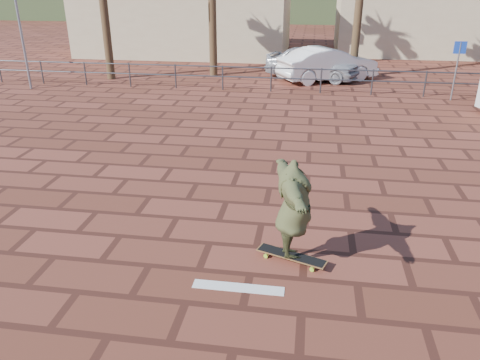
# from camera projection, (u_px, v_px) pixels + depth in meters

# --- Properties ---
(ground) EXTENTS (120.00, 120.00, 0.00)m
(ground) POSITION_uv_depth(u_px,v_px,m) (210.00, 243.00, 8.29)
(ground) COLOR brown
(ground) RESTS_ON ground
(paint_stripe) EXTENTS (1.40, 0.22, 0.01)m
(paint_stripe) POSITION_uv_depth(u_px,v_px,m) (238.00, 287.00, 7.10)
(paint_stripe) COLOR white
(paint_stripe) RESTS_ON ground
(guardrail) EXTENTS (24.06, 0.06, 1.00)m
(guardrail) POSITION_uv_depth(u_px,v_px,m) (271.00, 75.00, 18.88)
(guardrail) COLOR #47494F
(guardrail) RESTS_ON ground
(building_west) EXTENTS (12.60, 7.60, 4.50)m
(building_west) POSITION_uv_depth(u_px,v_px,m) (187.00, 13.00, 28.12)
(building_west) COLOR beige
(building_west) RESTS_ON ground
(building_east) EXTENTS (10.60, 6.60, 5.00)m
(building_east) POSITION_uv_depth(u_px,v_px,m) (423.00, 9.00, 27.91)
(building_east) COLOR beige
(building_east) RESTS_ON ground
(longboard) EXTENTS (1.20, 0.65, 0.12)m
(longboard) POSITION_uv_depth(u_px,v_px,m) (291.00, 256.00, 7.73)
(longboard) COLOR olive
(longboard) RESTS_ON ground
(skateboarder) EXTENTS (1.01, 2.15, 1.69)m
(skateboarder) POSITION_uv_depth(u_px,v_px,m) (294.00, 209.00, 7.39)
(skateboarder) COLOR #434726
(skateboarder) RESTS_ON longboard
(car_silver) EXTENTS (4.60, 3.08, 1.46)m
(car_silver) POSITION_uv_depth(u_px,v_px,m) (313.00, 63.00, 21.23)
(car_silver) COLOR #A4A6AA
(car_silver) RESTS_ON ground
(car_white) EXTENTS (4.63, 3.55, 1.47)m
(car_white) POSITION_uv_depth(u_px,v_px,m) (328.00, 64.00, 20.84)
(car_white) COLOR white
(car_white) RESTS_ON ground
(street_sign) EXTENTS (0.44, 0.06, 2.17)m
(street_sign) POSITION_uv_depth(u_px,v_px,m) (458.00, 60.00, 17.20)
(street_sign) COLOR gray
(street_sign) RESTS_ON ground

